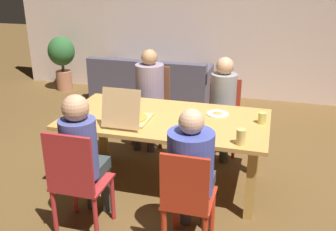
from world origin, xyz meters
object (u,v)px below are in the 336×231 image
chair_0 (187,200)px  couch (151,85)px  plate_0 (217,114)px  person_3 (223,99)px  drinking_glass_0 (262,118)px  drinking_glass_1 (241,137)px  pizza_box_0 (129,117)px  chair_1 (152,103)px  person_2 (83,151)px  dining_table (165,126)px  chair_3 (223,111)px  person_1 (149,90)px  plate_1 (123,103)px  chair_2 (76,179)px  person_0 (191,167)px  potted_plant (62,57)px

chair_0 → couch: (-1.42, 3.48, -0.20)m
chair_0 → plate_0: (0.03, 1.22, 0.27)m
person_3 → drinking_glass_0: person_3 is taller
chair_0 → drinking_glass_1: size_ratio=6.58×
pizza_box_0 → chair_0: bearing=-45.4°
chair_1 → drinking_glass_0: chair_1 is taller
person_2 → pizza_box_0: 0.68m
dining_table → chair_3: size_ratio=2.32×
person_1 → plate_0: person_1 is taller
pizza_box_0 → couch: size_ratio=0.23×
person_1 → chair_0: bearing=-63.7°
plate_1 → plate_0: bearing=-2.3°
plate_0 → drinking_glass_1: (0.30, -0.65, 0.06)m
person_3 → drinking_glass_1: size_ratio=8.51×
chair_2 → person_0: bearing=9.5°
plate_1 → person_1: bearing=80.6°
person_0 → plate_1: 1.53m
pizza_box_0 → plate_1: bearing=118.0°
plate_0 → potted_plant: 4.02m
person_0 → person_2: bearing=-179.5°
person_0 → pizza_box_0: bearing=139.6°
dining_table → drinking_glass_0: (0.94, 0.10, 0.14)m
chair_0 → drinking_glass_0: size_ratio=8.21×
chair_0 → potted_plant: (-3.17, 3.64, 0.14)m
plate_1 → potted_plant: size_ratio=0.23×
chair_0 → drinking_glass_0: chair_0 is taller
dining_table → person_0: person_0 is taller
person_1 → person_2: person_2 is taller
chair_3 → potted_plant: potted_plant is taller
person_0 → drinking_glass_1: (0.33, 0.44, 0.10)m
person_2 → plate_0: 1.46m
person_0 → plate_0: person_0 is taller
chair_1 → pizza_box_0: bearing=-82.8°
person_1 → couch: 1.75m
chair_3 → drinking_glass_0: (0.48, -0.88, 0.30)m
drinking_glass_0 → chair_3: bearing=118.6°
chair_3 → potted_plant: 3.59m
dining_table → plate_1: plate_1 is taller
person_2 → drinking_glass_0: bearing=34.8°
drinking_glass_1 → couch: drinking_glass_1 is taller
pizza_box_0 → potted_plant: bearing=130.1°
chair_2 → person_1: bearing=90.0°
plate_1 → chair_2: bearing=-85.5°
plate_1 → drinking_glass_1: (1.35, -0.69, 0.06)m
person_1 → pizza_box_0: 1.10m
chair_0 → couch: size_ratio=0.46×
chair_0 → plate_0: bearing=88.5°
couch → chair_0: bearing=-67.7°
person_1 → couch: person_1 is taller
chair_3 → person_3: bearing=-90.0°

